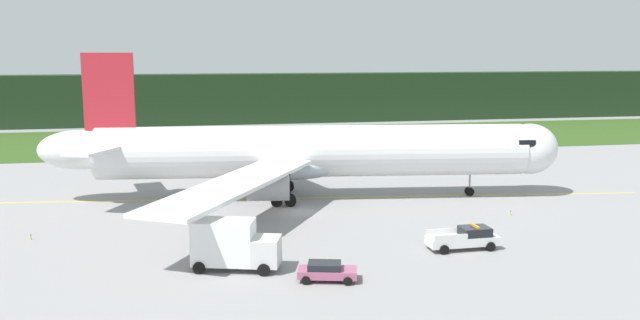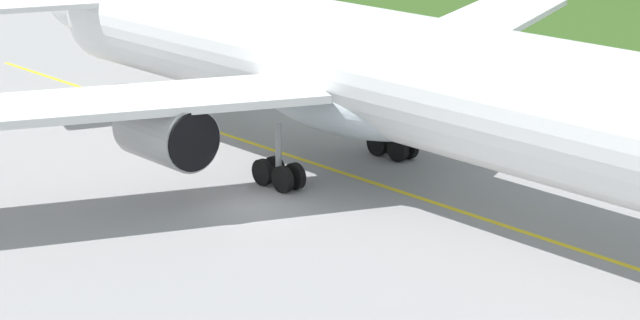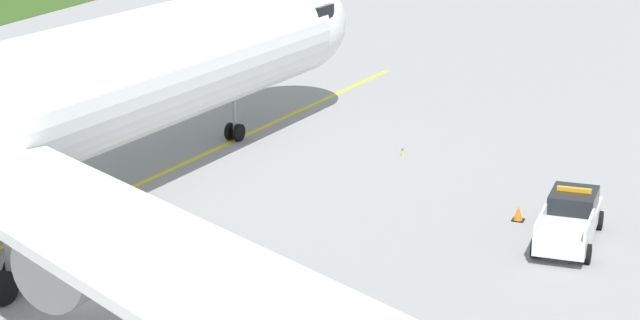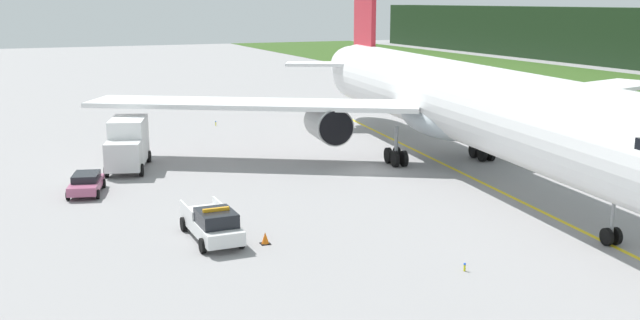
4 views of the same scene
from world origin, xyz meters
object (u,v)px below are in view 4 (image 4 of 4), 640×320
at_px(ops_pickup_truck, 212,223).
at_px(catering_truck, 128,144).
at_px(airliner, 457,102).
at_px(apron_cone, 265,238).
at_px(staff_car, 86,183).

relative_size(ops_pickup_truck, catering_truck, 0.87).
bearing_deg(airliner, apron_cone, -59.43).
xyz_separation_m(airliner, apron_cone, (10.78, -18.26, -4.68)).
xyz_separation_m(airliner, ops_pickup_truck, (9.18, -20.57, -4.08)).
relative_size(airliner, ops_pickup_truck, 9.59).
bearing_deg(airliner, catering_truck, -113.19).
bearing_deg(staff_car, catering_truck, 149.77).
bearing_deg(apron_cone, airliner, 120.57).
height_order(catering_truck, staff_car, catering_truck).
distance_m(staff_car, apron_cone, 15.81).
distance_m(airliner, apron_cone, 21.71).
bearing_deg(apron_cone, ops_pickup_truck, -124.62).
xyz_separation_m(ops_pickup_truck, staff_car, (-12.40, -5.01, -0.20)).
bearing_deg(airliner, staff_car, -97.17).
height_order(airliner, catering_truck, airliner).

